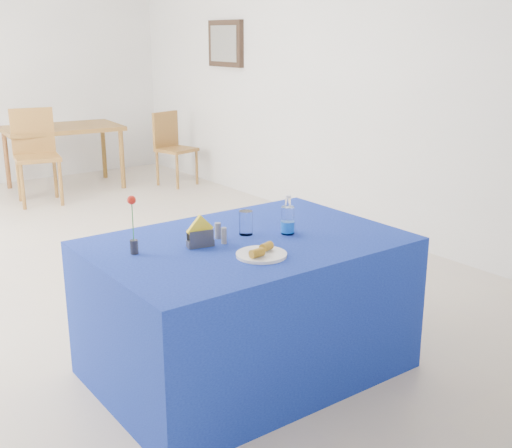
# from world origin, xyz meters

# --- Properties ---
(floor) EXTENTS (7.00, 7.00, 0.00)m
(floor) POSITION_xyz_m (0.00, 0.00, 0.00)
(floor) COLOR #C2B2A0
(floor) RESTS_ON ground
(room_shell) EXTENTS (7.00, 7.00, 7.00)m
(room_shell) POSITION_xyz_m (0.00, 0.00, 1.75)
(room_shell) COLOR silver
(room_shell) RESTS_ON ground
(picture_frame) EXTENTS (0.06, 0.64, 0.52)m
(picture_frame) POSITION_xyz_m (2.47, 1.60, 1.70)
(picture_frame) COLOR black
(picture_frame) RESTS_ON room_shell
(picture_art) EXTENTS (0.02, 0.52, 0.40)m
(picture_art) POSITION_xyz_m (2.44, 1.60, 1.70)
(picture_art) COLOR #998C66
(picture_art) RESTS_ON room_shell
(plate) EXTENTS (0.25, 0.25, 0.01)m
(plate) POSITION_xyz_m (-0.01, -2.40, 0.77)
(plate) COLOR silver
(plate) RESTS_ON blue_table
(drinking_glass) EXTENTS (0.08, 0.08, 0.13)m
(drinking_glass) POSITION_xyz_m (0.13, -2.07, 0.82)
(drinking_glass) COLOR white
(drinking_glass) RESTS_ON blue_table
(salt_shaker) EXTENTS (0.03, 0.03, 0.08)m
(salt_shaker) POSITION_xyz_m (-0.05, -2.13, 0.80)
(salt_shaker) COLOR slate
(salt_shaker) RESTS_ON blue_table
(pepper_shaker) EXTENTS (0.03, 0.03, 0.08)m
(pepper_shaker) POSITION_xyz_m (-0.03, -2.04, 0.80)
(pepper_shaker) COLOR slate
(pepper_shaker) RESTS_ON blue_table
(blue_table) EXTENTS (1.60, 1.10, 0.76)m
(blue_table) POSITION_xyz_m (0.08, -2.15, 0.38)
(blue_table) COLOR navy
(blue_table) RESTS_ON floor
(water_bottle) EXTENTS (0.08, 0.08, 0.21)m
(water_bottle) POSITION_xyz_m (0.32, -2.19, 0.83)
(water_bottle) COLOR white
(water_bottle) RESTS_ON blue_table
(napkin_holder) EXTENTS (0.15, 0.08, 0.17)m
(napkin_holder) POSITION_xyz_m (-0.17, -2.10, 0.81)
(napkin_holder) COLOR #36363B
(napkin_holder) RESTS_ON blue_table
(rose_vase) EXTENTS (0.04, 0.04, 0.29)m
(rose_vase) POSITION_xyz_m (-0.49, -2.00, 0.90)
(rose_vase) COLOR #232328
(rose_vase) RESTS_ON blue_table
(oak_table) EXTENTS (1.40, 0.98, 0.76)m
(oak_table) POSITION_xyz_m (0.88, 2.75, 0.68)
(oak_table) COLOR brown
(oak_table) RESTS_ON floor
(chair_bg_left) EXTENTS (0.54, 0.54, 1.03)m
(chair_bg_left) POSITION_xyz_m (0.41, 2.30, 0.59)
(chair_bg_left) COLOR olive
(chair_bg_left) RESTS_ON floor
(chair_bg_right) EXTENTS (0.49, 0.49, 0.89)m
(chair_bg_right) POSITION_xyz_m (2.04, 2.19, 0.52)
(chair_bg_right) COLOR olive
(chair_bg_right) RESTS_ON floor
(banana_pieces) EXTENTS (0.17, 0.10, 0.04)m
(banana_pieces) POSITION_xyz_m (-0.02, -2.41, 0.80)
(banana_pieces) COLOR gold
(banana_pieces) RESTS_ON plate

